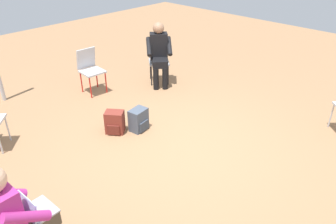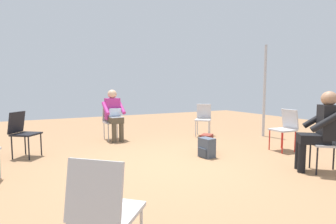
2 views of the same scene
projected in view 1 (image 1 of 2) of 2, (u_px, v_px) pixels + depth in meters
name	position (u px, v px, depth m)	size (l,w,h in m)	color
ground_plane	(179.00, 148.00, 4.78)	(15.58, 15.58, 0.00)	#99704C
chair_east	(90.00, 68.00, 6.23)	(0.47, 0.43, 0.85)	#B7B7BC
chair_southeast	(159.00, 58.00, 6.69)	(0.59, 0.58, 0.85)	#B7B7BC
person_with_laptop	(17.00, 214.00, 2.77)	(0.51, 0.54, 1.24)	#4C4233
person_in_black	(159.00, 51.00, 6.45)	(0.63, 0.63, 1.24)	black
backpack_near_laptop_user	(115.00, 123.00, 5.09)	(0.34, 0.33, 0.36)	maroon
backpack_by_empty_chair	(139.00, 121.00, 5.16)	(0.28, 0.31, 0.36)	#475160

